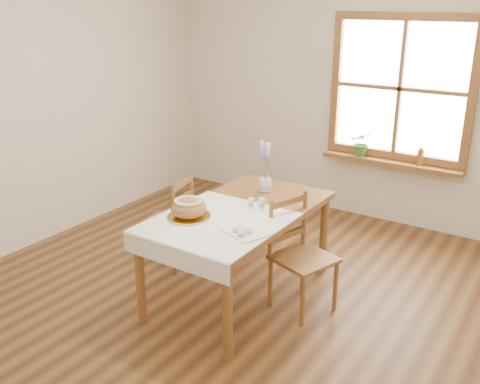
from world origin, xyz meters
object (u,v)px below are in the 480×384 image
at_px(dining_table, 240,220).
at_px(chair_right, 304,257).
at_px(bread_plate, 189,217).
at_px(chair_left, 166,221).
at_px(flower_vase, 265,185).

bearing_deg(dining_table, chair_right, 10.81).
relative_size(chair_right, bread_plate, 2.83).
distance_m(chair_left, chair_right, 1.38).
relative_size(chair_left, chair_right, 0.95).
bearing_deg(chair_right, chair_left, 108.37).
bearing_deg(dining_table, chair_left, 173.83).
bearing_deg(chair_left, flower_vase, 104.15).
relative_size(chair_left, bread_plate, 2.68).
distance_m(chair_right, flower_vase, 0.78).
bearing_deg(dining_table, flower_vase, 96.50).
height_order(chair_right, bread_plate, chair_right).
xyz_separation_m(chair_left, flower_vase, (0.81, 0.38, 0.38)).
relative_size(dining_table, chair_left, 1.89).
relative_size(bread_plate, flower_vase, 2.89).
bearing_deg(flower_vase, dining_table, -83.50).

